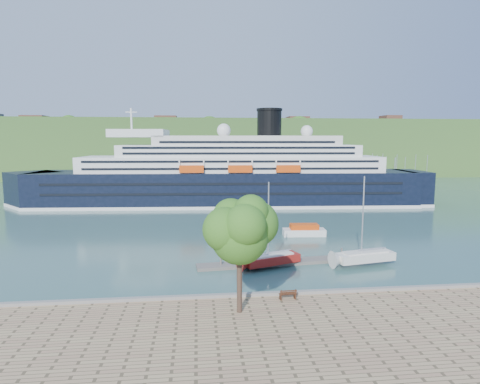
% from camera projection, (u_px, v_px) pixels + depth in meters
% --- Properties ---
extents(ground, '(400.00, 400.00, 0.00)m').
position_uv_depth(ground, '(277.00, 304.00, 37.95)').
color(ground, '#335A58').
rests_on(ground, ground).
extents(far_hillside, '(400.00, 50.00, 24.00)m').
position_uv_depth(far_hillside, '(213.00, 148.00, 179.38)').
color(far_hillside, '#2A5321').
rests_on(far_hillside, ground).
extents(quay_coping, '(220.00, 0.50, 0.30)m').
position_uv_depth(quay_coping, '(278.00, 293.00, 37.61)').
color(quay_coping, slate).
rests_on(quay_coping, promenade).
extents(cruise_ship, '(102.51, 21.53, 22.85)m').
position_uv_depth(cruise_ship, '(224.00, 157.00, 94.81)').
color(cruise_ship, black).
rests_on(cruise_ship, ground).
extents(park_bench, '(1.66, 0.76, 1.04)m').
position_uv_depth(park_bench, '(288.00, 294.00, 36.55)').
color(park_bench, '#4C2915').
rests_on(park_bench, promenade).
extents(promenade_tree, '(6.54, 6.54, 10.82)m').
position_uv_depth(promenade_tree, '(239.00, 250.00, 33.23)').
color(promenade_tree, '#2B681B').
rests_on(promenade_tree, promenade).
extents(floating_pontoon, '(17.90, 3.86, 0.39)m').
position_uv_depth(floating_pontoon, '(268.00, 263.00, 49.94)').
color(floating_pontoon, slate).
rests_on(floating_pontoon, ground).
extents(sailboat_red, '(8.05, 4.67, 10.05)m').
position_uv_depth(sailboat_red, '(272.00, 227.00, 48.21)').
color(sailboat_red, maroon).
rests_on(sailboat_red, ground).
extents(sailboat_white_far, '(8.49, 3.79, 10.61)m').
position_uv_depth(sailboat_white_far, '(367.00, 223.00, 49.10)').
color(sailboat_white_far, silver).
rests_on(sailboat_white_far, ground).
extents(tender_launch, '(7.04, 2.84, 1.90)m').
position_uv_depth(tender_launch, '(304.00, 230.00, 65.11)').
color(tender_launch, '#D7420C').
rests_on(tender_launch, ground).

